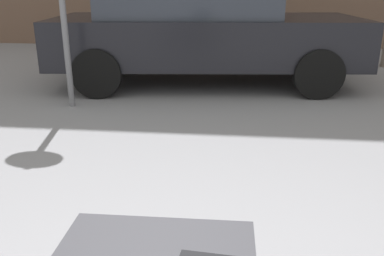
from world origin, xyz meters
TOP-DOWN VIEW (x-y plane):
  - parked_car at (-0.29, 5.20)m, footprint 4.45×2.25m

SIDE VIEW (x-z plane):
  - parked_car at x=-0.29m, z-range 0.05..1.47m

